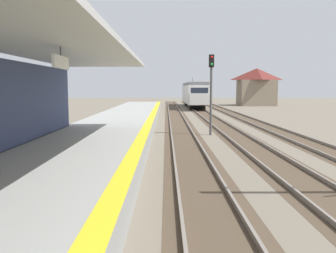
% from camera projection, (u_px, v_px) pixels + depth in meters
% --- Properties ---
extents(station_platform, '(5.00, 80.00, 0.91)m').
position_uv_depth(station_platform, '(88.00, 150.00, 14.95)').
color(station_platform, '#999993').
rests_on(station_platform, ground).
extents(track_pair_nearest_platform, '(2.34, 120.00, 0.16)m').
position_uv_depth(track_pair_nearest_platform, '(186.00, 144.00, 19.00)').
color(track_pair_nearest_platform, '#4C3D2D').
rests_on(track_pair_nearest_platform, ground).
extents(track_pair_middle, '(2.34, 120.00, 0.16)m').
position_uv_depth(track_pair_middle, '(248.00, 144.00, 19.02)').
color(track_pair_middle, '#4C3D2D').
rests_on(track_pair_middle, ground).
extents(track_pair_far_side, '(2.34, 120.00, 0.16)m').
position_uv_depth(track_pair_far_side, '(311.00, 144.00, 19.04)').
color(track_pair_far_side, '#4C3D2D').
rests_on(track_pair_far_side, ground).
extents(approaching_train, '(2.93, 19.60, 4.76)m').
position_uv_depth(approaching_train, '(194.00, 93.00, 55.22)').
color(approaching_train, silver).
rests_on(approaching_train, ground).
extents(rail_signal_post, '(0.32, 0.34, 5.20)m').
position_uv_depth(rail_signal_post, '(211.00, 86.00, 22.63)').
color(rail_signal_post, '#4C4C4C').
rests_on(rail_signal_post, ground).
extents(distant_trackside_house, '(6.60, 5.28, 6.40)m').
position_uv_depth(distant_trackside_house, '(256.00, 86.00, 60.47)').
color(distant_trackside_house, '#7F705B').
rests_on(distant_trackside_house, ground).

